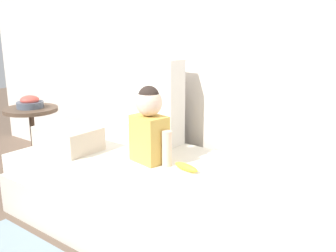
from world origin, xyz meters
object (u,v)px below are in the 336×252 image
(couch, at_px, (191,209))
(fruit_bowl, at_px, (30,103))
(folded_blanket, at_px, (68,138))
(throw_pillow_left, at_px, (145,99))
(toddler, at_px, (149,125))
(banana, at_px, (186,167))
(side_table, at_px, (32,123))

(couch, relative_size, fruit_bowl, 11.33)
(couch, height_order, folded_blanket, folded_blanket)
(throw_pillow_left, distance_m, toddler, 0.46)
(banana, xyz_separation_m, folded_blanket, (-0.83, -0.15, 0.05))
(folded_blanket, bearing_deg, fruit_bowl, 165.12)
(throw_pillow_left, relative_size, folded_blanket, 1.44)
(throw_pillow_left, distance_m, folded_blanket, 0.58)
(couch, height_order, banana, banana)
(toddler, bearing_deg, throw_pillow_left, 134.09)
(couch, height_order, throw_pillow_left, throw_pillow_left)
(folded_blanket, xyz_separation_m, fruit_bowl, (-0.71, 0.19, 0.12))
(banana, relative_size, fruit_bowl, 0.82)
(side_table, bearing_deg, fruit_bowl, -1.79)
(throw_pillow_left, bearing_deg, side_table, -163.17)
(couch, distance_m, side_table, 1.62)
(side_table, bearing_deg, banana, -1.26)
(toddler, distance_m, side_table, 1.29)
(throw_pillow_left, bearing_deg, fruit_bowl, -163.17)
(toddler, xyz_separation_m, banana, (0.26, 0.01, -0.20))
(throw_pillow_left, distance_m, banana, 0.72)
(couch, relative_size, throw_pillow_left, 4.08)
(banana, bearing_deg, toddler, -178.50)
(side_table, distance_m, fruit_bowl, 0.17)
(throw_pillow_left, xyz_separation_m, fruit_bowl, (-0.96, -0.29, -0.09))
(toddler, distance_m, banana, 0.33)
(banana, distance_m, fruit_bowl, 1.55)
(toddler, height_order, fruit_bowl, toddler)
(side_table, bearing_deg, throw_pillow_left, 16.83)
(side_table, height_order, fruit_bowl, fruit_bowl)
(folded_blanket, height_order, side_table, side_table)
(throw_pillow_left, relative_size, toddler, 1.27)
(couch, relative_size, banana, 13.83)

